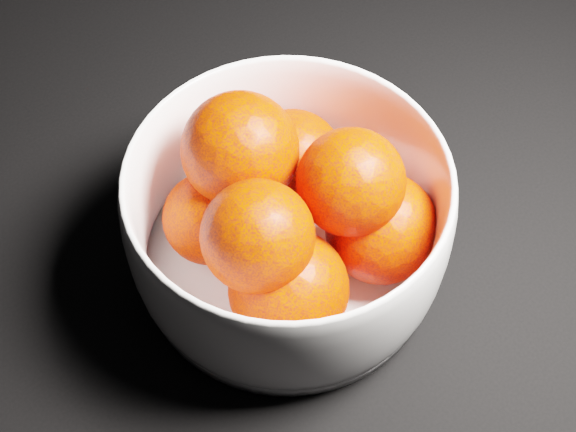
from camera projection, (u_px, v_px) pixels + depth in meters
ground at (467, 29)px, 0.64m from camera, size 3.00×3.00×0.00m
bowl at (288, 221)px, 0.48m from camera, size 0.19×0.19×0.09m
orange_pile at (293, 209)px, 0.47m from camera, size 0.14×0.15×0.11m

